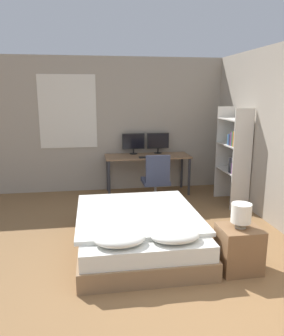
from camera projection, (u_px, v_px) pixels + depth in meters
ground_plane at (197, 302)px, 3.19m from camera, size 20.00×20.00×0.00m
wall_back at (137, 125)px, 6.76m from camera, size 12.00×0.08×2.70m
bed at (138, 231)px, 4.27m from camera, size 1.57×1.97×0.54m
nightstand at (239, 249)px, 3.73m from camera, size 0.45×0.41×0.52m
bedside_lamp at (241, 213)px, 3.63m from camera, size 0.22×0.22×0.28m
desk at (148, 160)px, 6.56m from camera, size 1.68×0.64×0.77m
monitor_left at (133, 142)px, 6.66m from camera, size 0.46×0.16×0.42m
monitor_right at (158, 142)px, 6.74m from camera, size 0.46×0.16×0.42m
keyboard at (149, 157)px, 6.33m from camera, size 0.40×0.13×0.02m
computer_mouse at (164, 156)px, 6.37m from camera, size 0.07×0.05×0.04m
office_chair at (156, 184)px, 5.91m from camera, size 0.52×0.52×0.95m
bookshelf at (235, 151)px, 5.81m from camera, size 0.34×0.78×1.75m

